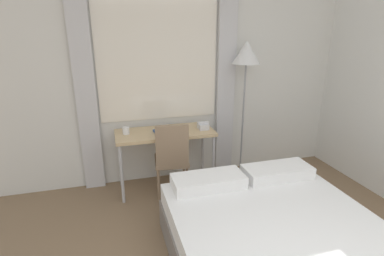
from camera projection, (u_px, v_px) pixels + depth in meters
wall_back_with_window at (187, 79)px, 3.90m from camera, size 5.15×0.13×2.70m
desk at (165, 137)px, 3.70m from camera, size 1.20×0.52×0.77m
desk_chair at (172, 156)px, 3.57m from camera, size 0.45×0.45×0.95m
bed at (283, 253)px, 2.42m from camera, size 1.69×2.02×0.61m
standing_lamp at (246, 61)px, 3.76m from camera, size 0.36×0.36×1.83m
telephone at (203, 126)px, 3.75m from camera, size 0.14×0.14×0.09m
book at (166, 131)px, 3.64m from camera, size 0.30×0.24×0.02m
mug at (126, 131)px, 3.58m from camera, size 0.08×0.08×0.08m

